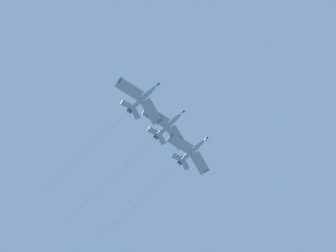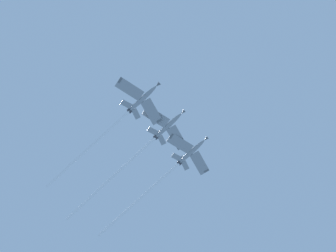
% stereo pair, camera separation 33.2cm
% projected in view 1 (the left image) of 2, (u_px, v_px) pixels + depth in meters
% --- Properties ---
extents(jet_inner_left, '(44.48, 32.04, 12.69)m').
position_uv_depth(jet_inner_left, '(167.00, 174.00, 148.21)').
color(jet_inner_left, gray).
extents(jet_centre, '(47.29, 33.67, 13.48)m').
position_uv_depth(jet_centre, '(140.00, 152.00, 144.20)').
color(jet_centre, gray).
extents(jet_inner_right, '(43.12, 31.63, 12.32)m').
position_uv_depth(jet_inner_right, '(120.00, 119.00, 138.30)').
color(jet_inner_right, gray).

